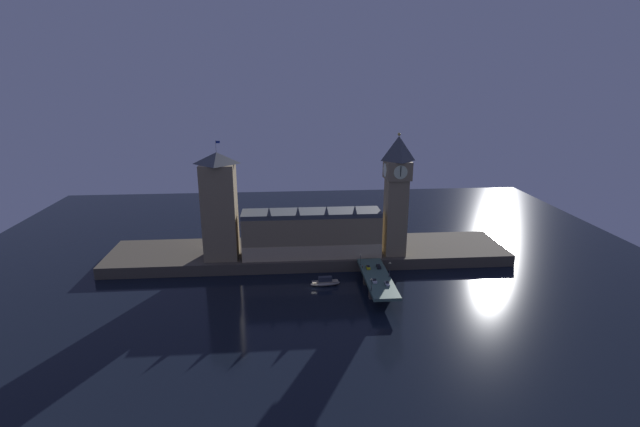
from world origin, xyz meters
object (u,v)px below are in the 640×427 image
victoria_tower (220,206)px  boat_upstream (325,282)px  street_lamp_near (371,283)px  clock_tower (396,192)px  pedestrian_far_rail (362,267)px  car_southbound_trail (379,266)px  street_lamp_far (360,258)px  car_northbound_lead (368,267)px  car_southbound_lead (387,284)px  street_lamp_mid (390,267)px  pedestrian_mid_walk (389,275)px  car_northbound_trail (374,281)px  pedestrian_near_rail (371,287)px

victoria_tower → boat_upstream: 67.94m
boat_upstream → street_lamp_near: bearing=-49.8°
clock_tower → pedestrian_far_rail: clock_tower is taller
car_southbound_trail → street_lamp_far: street_lamp_far is taller
street_lamp_near → street_lamp_far: bearing=90.0°
clock_tower → car_northbound_lead: (-18.10, -22.00, -32.72)m
car_southbound_lead → street_lamp_far: street_lamp_far is taller
victoria_tower → street_lamp_mid: size_ratio=8.58×
pedestrian_mid_walk → street_lamp_mid: size_ratio=0.25×
pedestrian_mid_walk → boat_upstream: 31.58m
street_lamp_near → car_southbound_lead: bearing=31.5°
clock_tower → street_lamp_near: (-21.21, -46.67, -29.65)m
car_northbound_trail → pedestrian_mid_walk: 9.62m
pedestrian_mid_walk → pedestrian_far_rail: size_ratio=1.17×
clock_tower → street_lamp_near: size_ratio=10.92×
pedestrian_mid_walk → street_lamp_far: bearing=125.3°
clock_tower → street_lamp_near: 59.22m
street_lamp_far → boat_upstream: size_ratio=0.40×
street_lamp_mid → street_lamp_far: (-11.63, 14.72, -0.77)m
car_southbound_trail → pedestrian_near_rail: size_ratio=2.42×
car_southbound_lead → pedestrian_mid_walk: (2.71, 8.32, 0.27)m
victoria_tower → car_northbound_trail: bearing=-29.1°
car_northbound_trail → pedestrian_far_rail: (-2.71, 16.77, 0.09)m
street_lamp_mid → pedestrian_far_rail: bearing=137.0°
clock_tower → car_northbound_trail: bearing=-115.3°
victoria_tower → car_northbound_trail: size_ratio=16.33×
pedestrian_mid_walk → street_lamp_mid: 3.75m
car_northbound_trail → street_lamp_mid: (8.52, 6.30, 3.79)m
car_northbound_lead → car_northbound_trail: 16.25m
car_northbound_trail → pedestrian_far_rail: car_northbound_trail is taller
car_southbound_lead → pedestrian_near_rail: bearing=-154.7°
car_southbound_lead → boat_upstream: bearing=148.4°
clock_tower → pedestrian_mid_walk: bearing=-106.8°
clock_tower → boat_upstream: size_ratio=4.39×
pedestrian_mid_walk → street_lamp_near: size_ratio=0.31×
car_southbound_lead → pedestrian_far_rail: 21.55m
car_northbound_lead → street_lamp_near: street_lamp_near is taller
car_southbound_lead → street_lamp_mid: (3.11, 9.49, 3.82)m
car_southbound_lead → street_lamp_far: 25.85m
pedestrian_near_rail → pedestrian_far_rail: bearing=90.0°
pedestrian_near_rail → pedestrian_far_rail: (-0.00, 23.79, -0.14)m
pedestrian_mid_walk → pedestrian_far_rail: pedestrian_mid_walk is taller
boat_upstream → victoria_tower: bearing=152.1°
car_southbound_trail → boat_upstream: 27.96m
pedestrian_far_rail → victoria_tower: bearing=161.1°
victoria_tower → boat_upstream: (52.74, -27.87, -32.53)m
victoria_tower → car_southbound_trail: size_ratio=14.07×
car_southbound_lead → street_lamp_mid: street_lamp_mid is taller
boat_upstream → car_northbound_trail: bearing=-31.9°
boat_upstream → pedestrian_near_rail: bearing=-47.3°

